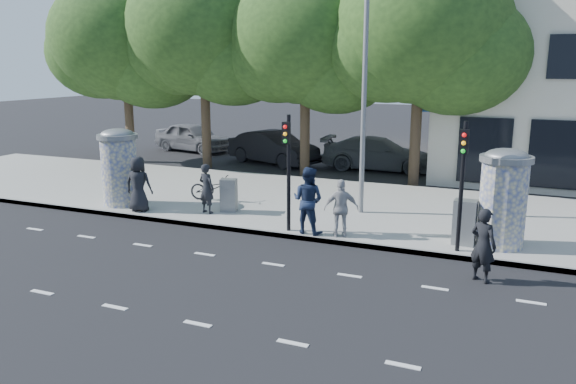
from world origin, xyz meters
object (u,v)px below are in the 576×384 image
at_px(ped_a, 139,184).
at_px(cabinet_left, 229,195).
at_px(ad_column_right, 503,196).
at_px(man_road, 483,245).
at_px(ped_b, 207,188).
at_px(car_mid, 273,148).
at_px(street_lamp, 364,69).
at_px(ped_c, 308,200).
at_px(car_left, 193,137).
at_px(ad_column_left, 119,165).
at_px(traffic_pole_near, 288,161).
at_px(ped_e, 341,208).
at_px(car_right, 378,154).
at_px(traffic_pole_far, 462,173).
at_px(cabinet_right, 465,222).
at_px(bicycle, 213,188).

relative_size(ped_a, cabinet_left, 1.69).
xyz_separation_m(ad_column_right, cabinet_left, (-8.49, 0.43, -0.84)).
bearing_deg(man_road, ad_column_right, -68.19).
distance_m(ped_b, cabinet_left, 0.78).
bearing_deg(ped_a, car_mid, -101.48).
bearing_deg(man_road, street_lamp, -18.11).
distance_m(ped_c, car_left, 17.68).
height_order(ad_column_left, ped_c, ad_column_left).
bearing_deg(man_road, traffic_pole_near, 13.15).
xyz_separation_m(ad_column_left, car_left, (-4.80, 12.33, -0.72)).
bearing_deg(ad_column_right, ped_e, -168.56).
bearing_deg(car_right, street_lamp, -173.84).
distance_m(cabinet_left, car_mid, 10.04).
bearing_deg(ped_b, man_road, 178.09).
distance_m(cabinet_left, car_left, 14.59).
relative_size(ped_c, car_mid, 0.39).
height_order(ped_a, man_road, ped_a).
bearing_deg(traffic_pole_far, ped_c, 179.22).
bearing_deg(car_right, ad_column_right, -154.58).
distance_m(man_road, car_mid, 16.61).
bearing_deg(ped_a, man_road, 159.76).
xyz_separation_m(traffic_pole_far, car_right, (-4.92, 11.48, -1.46)).
xyz_separation_m(ped_a, man_road, (10.95, -1.73, -0.19)).
distance_m(ped_a, car_right, 12.47).
bearing_deg(car_mid, street_lamp, -120.83).
bearing_deg(cabinet_left, ped_b, -154.12).
xyz_separation_m(street_lamp, ped_e, (0.20, -2.78, -3.82)).
xyz_separation_m(ped_b, car_left, (-8.15, 12.16, -0.15)).
bearing_deg(ad_column_right, cabinet_left, 177.10).
height_order(traffic_pole_far, cabinet_left, traffic_pole_far).
height_order(ad_column_left, car_left, ad_column_left).
distance_m(ped_c, car_mid, 12.48).
bearing_deg(ad_column_left, car_left, 111.26).
bearing_deg(cabinet_right, street_lamp, 151.29).
bearing_deg(ped_a, ad_column_right, 172.31).
relative_size(ped_a, ped_e, 1.11).
bearing_deg(traffic_pole_far, ad_column_left, 176.45).
bearing_deg(bicycle, car_right, -29.41).
xyz_separation_m(traffic_pole_near, man_road, (5.51, -1.53, -1.36)).
distance_m(cabinet_right, car_mid, 14.58).
bearing_deg(man_road, ped_a, 19.65).
bearing_deg(ped_e, cabinet_right, 169.69).
xyz_separation_m(ped_b, man_road, (8.76, -2.40, -0.10)).
bearing_deg(ped_b, bicycle, -53.10).
height_order(ad_column_left, ped_e, ad_column_left).
distance_m(traffic_pole_near, ped_e, 2.03).
height_order(traffic_pole_near, ped_b, traffic_pole_near).
bearing_deg(cabinet_right, ad_column_left, -177.05).
height_order(cabinet_right, car_left, car_left).
bearing_deg(ped_c, car_right, -79.04).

